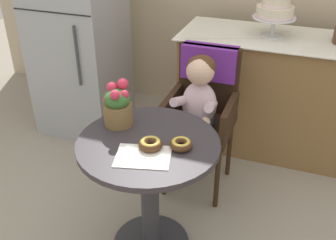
{
  "coord_description": "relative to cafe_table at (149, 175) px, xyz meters",
  "views": [
    {
      "loc": [
        0.65,
        -1.51,
        1.8
      ],
      "look_at": [
        0.05,
        0.15,
        0.77
      ],
      "focal_mm": 42.39,
      "sensor_mm": 36.0,
      "label": 1
    }
  ],
  "objects": [
    {
      "name": "refrigerator",
      "position": [
        -1.05,
        1.1,
        0.34
      ],
      "size": [
        0.64,
        0.63,
        1.7
      ],
      "color": "#9EA0A5",
      "rests_on": "ground"
    },
    {
      "name": "display_counter",
      "position": [
        0.55,
        1.3,
        -0.05
      ],
      "size": [
        1.56,
        0.62,
        0.9
      ],
      "color": "olive",
      "rests_on": "ground"
    },
    {
      "name": "cafe_table",
      "position": [
        0.0,
        0.0,
        0.0
      ],
      "size": [
        0.72,
        0.72,
        0.72
      ],
      "color": "#332D33",
      "rests_on": "ground"
    },
    {
      "name": "flower_vase",
      "position": [
        -0.21,
        0.1,
        0.32
      ],
      "size": [
        0.15,
        0.16,
        0.24
      ],
      "color": "brown",
      "rests_on": "cafe_table"
    },
    {
      "name": "donut_mid",
      "position": [
        0.03,
        -0.05,
        0.24
      ],
      "size": [
        0.12,
        0.12,
        0.04
      ],
      "color": "#4C2D19",
      "rests_on": "cafe_table"
    },
    {
      "name": "tiered_cake_stand",
      "position": [
        0.41,
        1.3,
        0.59
      ],
      "size": [
        0.3,
        0.3,
        0.33
      ],
      "color": "silver",
      "rests_on": "display_counter"
    },
    {
      "name": "paper_napkin",
      "position": [
        0.03,
        -0.13,
        0.21
      ],
      "size": [
        0.3,
        0.25,
        0.0
      ],
      "primitive_type": "cube",
      "rotation": [
        0.0,
        0.0,
        0.25
      ],
      "color": "white",
      "rests_on": "cafe_table"
    },
    {
      "name": "wicker_chair",
      "position": [
        0.09,
        0.72,
        0.13
      ],
      "size": [
        0.42,
        0.45,
        0.95
      ],
      "rotation": [
        0.0,
        0.0,
        -0.06
      ],
      "color": "#332114",
      "rests_on": "ground"
    },
    {
      "name": "seated_child",
      "position": [
        0.09,
        0.57,
        0.17
      ],
      "size": [
        0.27,
        0.32,
        0.73
      ],
      "color": "silver",
      "rests_on": "ground"
    },
    {
      "name": "donut_front",
      "position": [
        0.17,
        0.0,
        0.23
      ],
      "size": [
        0.11,
        0.11,
        0.04
      ],
      "color": "#4C2D19",
      "rests_on": "cafe_table"
    }
  ]
}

